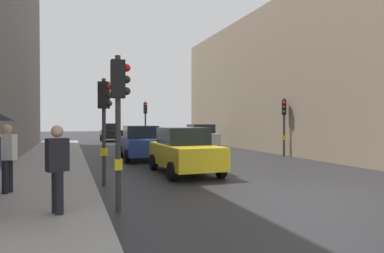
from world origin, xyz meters
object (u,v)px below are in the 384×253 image
(car_blue_van, at_px, (141,143))
(car_dark_suv, at_px, (111,132))
(traffic_light_near_left, at_px, (119,104))
(car_silver_hatchback, at_px, (200,136))
(traffic_light_mid_street, at_px, (284,116))
(traffic_light_far_median, at_px, (145,115))
(car_yellow_taxi, at_px, (184,151))
(traffic_light_near_right, at_px, (105,112))
(pedestrian_in_dark_coat, at_px, (57,165))
(pedestrian_with_black_backpack, at_px, (6,154))

(car_blue_van, bearing_deg, car_dark_suv, 88.69)
(traffic_light_near_left, bearing_deg, car_silver_hatchback, 62.66)
(traffic_light_near_left, distance_m, car_silver_hatchback, 17.64)
(traffic_light_near_left, distance_m, traffic_light_mid_street, 13.45)
(traffic_light_far_median, bearing_deg, car_yellow_taxi, -96.27)
(traffic_light_far_median, bearing_deg, traffic_light_near_left, -103.91)
(traffic_light_near_right, distance_m, traffic_light_mid_street, 11.68)
(car_dark_suv, relative_size, car_yellow_taxi, 1.01)
(car_yellow_taxi, bearing_deg, traffic_light_near_left, -123.88)
(car_silver_hatchback, relative_size, car_dark_suv, 1.02)
(car_silver_hatchback, relative_size, pedestrian_in_dark_coat, 2.44)
(car_blue_van, relative_size, pedestrian_with_black_backpack, 2.41)
(car_dark_suv, height_order, pedestrian_with_black_backpack, pedestrian_with_black_backpack)
(car_yellow_taxi, distance_m, pedestrian_in_dark_coat, 6.59)
(traffic_light_near_left, height_order, car_blue_van, traffic_light_near_left)
(car_blue_van, height_order, car_dark_suv, same)
(traffic_light_far_median, relative_size, car_dark_suv, 0.84)
(traffic_light_near_right, xyz_separation_m, car_yellow_taxi, (3.10, 1.38, -1.43))
(traffic_light_mid_street, height_order, car_yellow_taxi, traffic_light_mid_street)
(traffic_light_far_median, bearing_deg, car_dark_suv, 103.26)
(traffic_light_mid_street, xyz_separation_m, pedestrian_with_black_backpack, (-13.01, -6.30, -1.12))
(traffic_light_mid_street, bearing_deg, pedestrian_with_black_backpack, -154.16)
(traffic_light_near_left, relative_size, car_silver_hatchback, 0.80)
(traffic_light_mid_street, distance_m, car_yellow_taxi, 8.41)
(traffic_light_near_right, xyz_separation_m, car_blue_van, (2.48, 6.58, -1.43))
(traffic_light_mid_street, xyz_separation_m, car_dark_suv, (-7.56, 17.93, -1.40))
(traffic_light_mid_street, xyz_separation_m, car_blue_van, (-7.94, 1.31, -1.40))
(car_silver_hatchback, bearing_deg, car_yellow_taxi, -114.35)
(car_blue_van, relative_size, car_yellow_taxi, 1.01)
(traffic_light_near_right, height_order, pedestrian_with_black_backpack, traffic_light_near_right)
(traffic_light_near_left, relative_size, pedestrian_in_dark_coat, 1.96)
(traffic_light_far_median, relative_size, traffic_light_near_right, 1.06)
(traffic_light_near_right, relative_size, pedestrian_in_dark_coat, 1.89)
(traffic_light_mid_street, height_order, car_blue_van, traffic_light_mid_street)
(car_blue_van, xyz_separation_m, car_dark_suv, (0.38, 16.61, 0.00))
(traffic_light_near_right, bearing_deg, car_blue_van, 69.38)
(car_dark_suv, bearing_deg, traffic_light_far_median, -76.74)
(car_dark_suv, bearing_deg, pedestrian_with_black_backpack, -102.66)
(traffic_light_near_right, height_order, car_silver_hatchback, traffic_light_near_right)
(traffic_light_far_median, xyz_separation_m, traffic_light_near_left, (-4.65, -18.79, -0.06))
(traffic_light_mid_street, height_order, car_silver_hatchback, traffic_light_mid_street)
(traffic_light_near_right, distance_m, car_silver_hatchback, 14.85)
(traffic_light_far_median, bearing_deg, traffic_light_near_right, -106.67)
(traffic_light_far_median, distance_m, pedestrian_with_black_backpack, 18.14)
(pedestrian_with_black_backpack, bearing_deg, traffic_light_near_right, 21.71)
(traffic_light_near_left, height_order, traffic_light_mid_street, traffic_light_near_left)
(traffic_light_near_left, xyz_separation_m, car_dark_suv, (2.85, 26.43, -1.51))
(traffic_light_near_left, distance_m, car_yellow_taxi, 5.75)
(car_silver_hatchback, xyz_separation_m, car_dark_suv, (-5.22, 10.82, 0.00))
(traffic_light_near_left, bearing_deg, car_yellow_taxi, 56.12)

